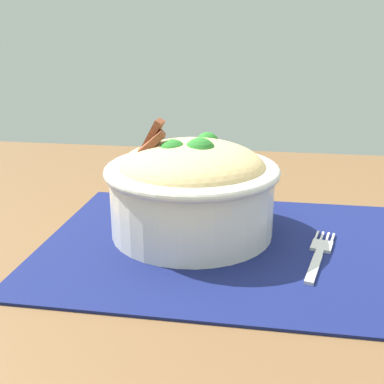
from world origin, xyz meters
TOP-DOWN VIEW (x-y plane):
  - table at (0.00, 0.00)m, footprint 1.22×0.97m
  - placemat at (0.02, 0.03)m, footprint 0.43×0.30m
  - bowl at (-0.03, 0.06)m, footprint 0.24×0.24m
  - fork at (0.12, 0.02)m, footprint 0.04×0.12m

SIDE VIEW (x-z plane):
  - table at x=0.00m, z-range 0.31..1.05m
  - placemat at x=0.02m, z-range 0.75..0.75m
  - fork at x=0.12m, z-range 0.75..0.75m
  - bowl at x=-0.03m, z-range 0.74..0.88m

